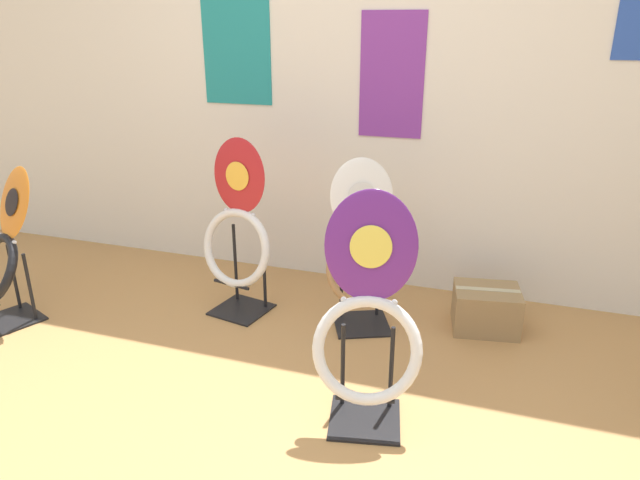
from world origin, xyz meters
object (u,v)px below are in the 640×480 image
at_px(toilet_seat_display_crimson_swirl, 237,234).
at_px(toilet_seat_display_white_plain, 363,248).
at_px(storage_box, 486,309).
at_px(toilet_seat_display_purple_note, 368,325).
at_px(toilet_seat_display_orange_sun, 2,257).

bearing_deg(toilet_seat_display_crimson_swirl, toilet_seat_display_white_plain, 6.87).
relative_size(toilet_seat_display_white_plain, storage_box, 2.38).
relative_size(toilet_seat_display_purple_note, toilet_seat_display_white_plain, 1.07).
bearing_deg(toilet_seat_display_crimson_swirl, toilet_seat_display_purple_note, -37.94).
relative_size(toilet_seat_display_purple_note, toilet_seat_display_orange_sun, 1.15).
bearing_deg(storage_box, toilet_seat_display_white_plain, -167.04).
xyz_separation_m(toilet_seat_display_purple_note, toilet_seat_display_crimson_swirl, (-0.88, 0.68, 0.02)).
distance_m(toilet_seat_display_white_plain, toilet_seat_display_orange_sun, 1.86).
bearing_deg(toilet_seat_display_white_plain, toilet_seat_display_crimson_swirl, -173.13).
relative_size(toilet_seat_display_orange_sun, storage_box, 2.22).
xyz_separation_m(toilet_seat_display_crimson_swirl, storage_box, (1.29, 0.22, -0.34)).
xyz_separation_m(toilet_seat_display_orange_sun, storage_box, (2.40, 0.70, -0.25)).
xyz_separation_m(toilet_seat_display_purple_note, toilet_seat_display_orange_sun, (-1.99, 0.21, -0.06)).
distance_m(toilet_seat_display_orange_sun, storage_box, 2.52).
distance_m(toilet_seat_display_purple_note, toilet_seat_display_crimson_swirl, 1.11).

